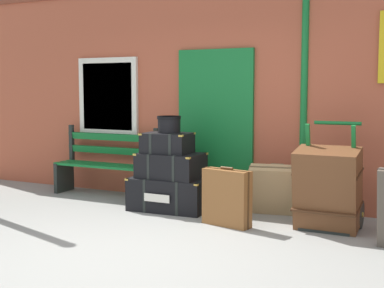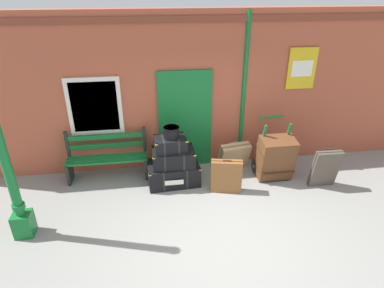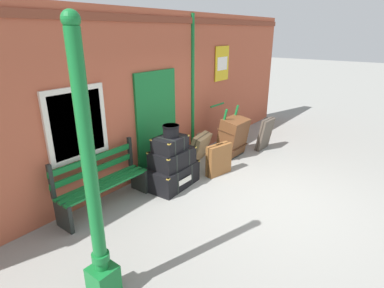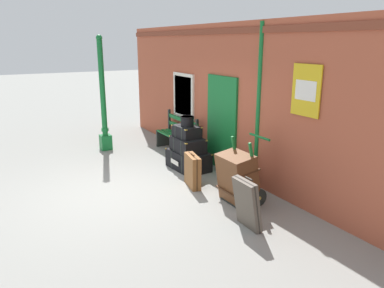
# 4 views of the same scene
# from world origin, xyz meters

# --- Properties ---
(ground_plane) EXTENTS (60.00, 60.00, 0.00)m
(ground_plane) POSITION_xyz_m (0.00, 0.00, 0.00)
(ground_plane) COLOR gray
(brick_facade) EXTENTS (10.40, 0.35, 3.20)m
(brick_facade) POSITION_xyz_m (-0.02, 2.60, 1.60)
(brick_facade) COLOR #AD5138
(brick_facade) RESTS_ON ground
(lamp_post) EXTENTS (0.28, 0.28, 2.98)m
(lamp_post) POSITION_xyz_m (-3.05, 0.60, 1.13)
(lamp_post) COLOR #146B2D
(lamp_post) RESTS_ON ground
(platform_bench) EXTENTS (1.60, 0.43, 1.01)m
(platform_bench) POSITION_xyz_m (-1.87, 2.16, 0.44)
(platform_bench) COLOR #146B2D
(platform_bench) RESTS_ON ground
(steamer_trunk_base) EXTENTS (1.05, 0.71, 0.43)m
(steamer_trunk_base) POSITION_xyz_m (-0.58, 1.76, 0.21)
(steamer_trunk_base) COLOR black
(steamer_trunk_base) RESTS_ON ground
(steamer_trunk_middle) EXTENTS (0.81, 0.55, 0.33)m
(steamer_trunk_middle) POSITION_xyz_m (-0.57, 1.75, 0.58)
(steamer_trunk_middle) COLOR black
(steamer_trunk_middle) RESTS_ON steamer_trunk_base
(steamer_trunk_top) EXTENTS (0.64, 0.49, 0.27)m
(steamer_trunk_top) POSITION_xyz_m (-0.62, 1.75, 0.87)
(steamer_trunk_top) COLOR black
(steamer_trunk_top) RESTS_ON steamer_trunk_middle
(round_hatbox) EXTENTS (0.31, 0.31, 0.22)m
(round_hatbox) POSITION_xyz_m (-0.59, 1.74, 1.12)
(round_hatbox) COLOR black
(round_hatbox) RESTS_ON steamer_trunk_top
(porters_trolley) EXTENTS (0.71, 0.64, 1.19)m
(porters_trolley) POSITION_xyz_m (1.47, 1.80, 0.27)
(porters_trolley) COLOR black
(porters_trolley) RESTS_ON ground
(large_brown_trunk) EXTENTS (0.70, 0.57, 0.94)m
(large_brown_trunk) POSITION_xyz_m (1.47, 1.63, 0.47)
(large_brown_trunk) COLOR brown
(large_brown_trunk) RESTS_ON ground
(suitcase_umber) EXTENTS (0.69, 0.47, 0.64)m
(suitcase_umber) POSITION_xyz_m (0.74, 2.07, 0.32)
(suitcase_umber) COLOR tan
(suitcase_umber) RESTS_ON ground
(suitcase_cream) EXTENTS (0.61, 0.30, 0.69)m
(suitcase_cream) POSITION_xyz_m (0.39, 1.32, 0.32)
(suitcase_cream) COLOR brown
(suitcase_cream) RESTS_ON ground
(suitcase_olive) EXTENTS (0.53, 0.28, 0.83)m
(suitcase_olive) POSITION_xyz_m (2.31, 1.19, 0.40)
(suitcase_olive) COLOR #51473D
(suitcase_olive) RESTS_ON ground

